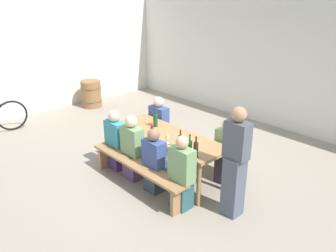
% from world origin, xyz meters
% --- Properties ---
extents(ground_plane, '(24.00, 24.00, 0.00)m').
position_xyz_m(ground_plane, '(0.00, 0.00, 0.00)').
color(ground_plane, gray).
extents(back_wall, '(14.00, 0.20, 3.20)m').
position_xyz_m(back_wall, '(0.00, 3.50, 1.60)').
color(back_wall, silver).
rests_on(back_wall, ground).
extents(side_wall, '(0.20, 7.40, 3.20)m').
position_xyz_m(side_wall, '(-4.82, 0.00, 1.60)').
color(side_wall, silver).
rests_on(side_wall, ground).
extents(tasting_table, '(2.18, 0.75, 0.75)m').
position_xyz_m(tasting_table, '(0.00, 0.00, 0.67)').
color(tasting_table, '#9E7247').
rests_on(tasting_table, ground).
extents(bench_near, '(2.08, 0.30, 0.45)m').
position_xyz_m(bench_near, '(0.00, -0.67, 0.36)').
color(bench_near, '#9E7247').
rests_on(bench_near, ground).
extents(bench_far, '(2.08, 0.30, 0.45)m').
position_xyz_m(bench_far, '(0.00, 0.67, 0.36)').
color(bench_far, '#9E7247').
rests_on(bench_far, ground).
extents(wine_bottle_0, '(0.07, 0.07, 0.33)m').
position_xyz_m(wine_bottle_0, '(0.79, -0.29, 0.87)').
color(wine_bottle_0, '#234C2D').
rests_on(wine_bottle_0, tasting_table).
extents(wine_bottle_1, '(0.07, 0.07, 0.29)m').
position_xyz_m(wine_bottle_1, '(0.52, -0.22, 0.86)').
color(wine_bottle_1, '#332814').
rests_on(wine_bottle_1, tasting_table).
extents(wine_bottle_2, '(0.08, 0.08, 0.32)m').
position_xyz_m(wine_bottle_2, '(-0.42, 0.08, 0.87)').
color(wine_bottle_2, '#194723').
rests_on(wine_bottle_2, tasting_table).
extents(wine_bottle_3, '(0.07, 0.07, 0.32)m').
position_xyz_m(wine_bottle_3, '(0.89, -0.28, 0.87)').
color(wine_bottle_3, '#332814').
rests_on(wine_bottle_3, tasting_table).
extents(wine_glass_0, '(0.07, 0.07, 0.16)m').
position_xyz_m(wine_glass_0, '(-0.23, -0.15, 0.86)').
color(wine_glass_0, silver).
rests_on(wine_glass_0, tasting_table).
extents(wine_glass_1, '(0.07, 0.07, 0.18)m').
position_xyz_m(wine_glass_1, '(-0.51, 0.14, 0.88)').
color(wine_glass_1, silver).
rests_on(wine_glass_1, tasting_table).
extents(wine_glass_2, '(0.08, 0.08, 0.17)m').
position_xyz_m(wine_glass_2, '(0.25, -0.24, 0.87)').
color(wine_glass_2, silver).
rests_on(wine_glass_2, tasting_table).
extents(seated_guest_near_0, '(0.42, 0.24, 1.10)m').
position_xyz_m(seated_guest_near_0, '(-0.80, -0.52, 0.52)').
color(seated_guest_near_0, '#472C63').
rests_on(seated_guest_near_0, ground).
extents(seated_guest_near_1, '(0.41, 0.24, 1.14)m').
position_xyz_m(seated_guest_near_1, '(-0.31, -0.52, 0.54)').
color(seated_guest_near_1, '#563B68').
rests_on(seated_guest_near_1, ground).
extents(seated_guest_near_2, '(0.37, 0.24, 1.06)m').
position_xyz_m(seated_guest_near_2, '(0.25, -0.52, 0.50)').
color(seated_guest_near_2, '#323C49').
rests_on(seated_guest_near_2, ground).
extents(seated_guest_near_3, '(0.38, 0.24, 1.14)m').
position_xyz_m(seated_guest_near_3, '(0.86, -0.52, 0.54)').
color(seated_guest_near_3, '#2B565D').
rests_on(seated_guest_near_3, ground).
extents(seated_guest_far_0, '(0.40, 0.24, 1.12)m').
position_xyz_m(seated_guest_far_0, '(-0.83, 0.52, 0.53)').
color(seated_guest_far_0, '#46294C').
rests_on(seated_guest_far_0, ground).
extents(seated_guest_far_1, '(0.34, 0.24, 1.12)m').
position_xyz_m(seated_guest_far_1, '(0.82, 0.52, 0.53)').
color(seated_guest_far_1, '#3F3345').
rests_on(seated_guest_far_1, ground).
extents(standing_host, '(0.33, 0.24, 1.62)m').
position_xyz_m(standing_host, '(1.46, -0.10, 0.79)').
color(standing_host, '#4C5567').
rests_on(standing_host, ground).
extents(wine_barrel, '(0.57, 0.57, 0.73)m').
position_xyz_m(wine_barrel, '(-4.21, 0.99, 0.37)').
color(wine_barrel, olive).
rests_on(wine_barrel, ground).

